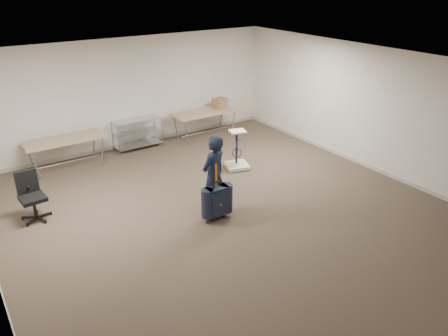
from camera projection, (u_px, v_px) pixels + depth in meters
ground at (229, 216)px, 8.33m from camera, size 9.00×9.00×0.00m
room_shell at (193, 186)px, 9.35m from camera, size 8.00×9.00×9.00m
folding_table_left at (65, 141)px, 10.07m from camera, size 1.80×0.75×0.73m
folding_table_right at (205, 114)px, 12.00m from camera, size 1.80×0.75×0.73m
wire_shelf at (137, 132)px, 11.32m from camera, size 1.22×0.47×0.80m
person at (214, 176)px, 8.08m from camera, size 0.67×0.55×1.59m
suitcase at (217, 201)px, 8.07m from camera, size 0.42×0.25×1.12m
office_chair at (34, 205)px, 8.12m from camera, size 0.56×0.56×0.93m
equipment_cart at (237, 158)px, 10.24m from camera, size 0.63×0.63×0.94m
cardboard_box at (220, 103)px, 12.26m from camera, size 0.44×0.37×0.28m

